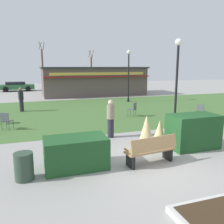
# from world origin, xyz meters

# --- Properties ---
(ground_plane) EXTENTS (80.00, 80.00, 0.00)m
(ground_plane) POSITION_xyz_m (0.00, 0.00, 0.00)
(ground_plane) COLOR #999691
(lawn_patch) EXTENTS (36.00, 12.00, 0.01)m
(lawn_patch) POSITION_xyz_m (0.00, 9.92, 0.00)
(lawn_patch) COLOR #446B33
(lawn_patch) RESTS_ON ground_plane
(park_bench) EXTENTS (1.75, 0.74, 0.95)m
(park_bench) POSITION_xyz_m (0.01, 0.18, 0.48)
(park_bench) COLOR tan
(park_bench) RESTS_ON ground_plane
(hedge_left) EXTENTS (1.91, 1.10, 0.98)m
(hedge_left) POSITION_xyz_m (-2.33, 0.69, 0.49)
(hedge_left) COLOR #1E4C23
(hedge_left) RESTS_ON ground_plane
(hedge_right) EXTENTS (1.87, 1.10, 1.30)m
(hedge_right) POSITION_xyz_m (2.31, 1.10, 0.65)
(hedge_right) COLOR #1E4C23
(hedge_right) RESTS_ON ground_plane
(ornamental_grass_behind_left) EXTENTS (0.74, 0.74, 1.37)m
(ornamental_grass_behind_left) POSITION_xyz_m (0.41, 1.33, 0.68)
(ornamental_grass_behind_left) COLOR #D1BC7F
(ornamental_grass_behind_left) RESTS_ON ground_plane
(ornamental_grass_behind_right) EXTENTS (0.62, 0.62, 1.01)m
(ornamental_grass_behind_right) POSITION_xyz_m (1.26, 1.83, 0.50)
(ornamental_grass_behind_right) COLOR #D1BC7F
(ornamental_grass_behind_right) RESTS_ON ground_plane
(lamppost_mid) EXTENTS (0.36, 0.36, 4.50)m
(lamppost_mid) POSITION_xyz_m (3.63, 4.35, 2.82)
(lamppost_mid) COLOR black
(lamppost_mid) RESTS_ON ground_plane
(lamppost_far) EXTENTS (0.36, 0.36, 4.50)m
(lamppost_far) POSITION_xyz_m (4.62, 13.20, 2.82)
(lamppost_far) COLOR black
(lamppost_far) RESTS_ON ground_plane
(trash_bin) EXTENTS (0.52, 0.52, 0.78)m
(trash_bin) POSITION_xyz_m (-3.85, 0.36, 0.39)
(trash_bin) COLOR #2D4233
(trash_bin) RESTS_ON ground_plane
(food_kiosk) EXTENTS (11.24, 5.41, 3.07)m
(food_kiosk) POSITION_xyz_m (3.02, 19.56, 1.54)
(food_kiosk) COLOR #594C47
(food_kiosk) RESTS_ON ground_plane
(cafe_chair_west) EXTENTS (0.60, 0.60, 0.89)m
(cafe_chair_west) POSITION_xyz_m (-4.83, 6.25, 0.53)
(cafe_chair_west) COLOR #4C5156
(cafe_chair_west) RESTS_ON ground_plane
(cafe_chair_east) EXTENTS (0.59, 0.59, 0.89)m
(cafe_chair_east) POSITION_xyz_m (6.07, 5.28, 0.53)
(cafe_chair_east) COLOR #4C5156
(cafe_chair_east) RESTS_ON ground_plane
(cafe_chair_north) EXTENTS (0.62, 0.62, 0.89)m
(cafe_chair_north) POSITION_xyz_m (2.46, 7.19, 0.53)
(cafe_chair_north) COLOR #4C5156
(cafe_chair_north) RESTS_ON ground_plane
(person_strolling) EXTENTS (0.34, 0.34, 1.69)m
(person_strolling) POSITION_xyz_m (-4.28, 11.23, 0.86)
(person_strolling) COLOR #23232D
(person_strolling) RESTS_ON ground_plane
(person_standing) EXTENTS (0.34, 0.34, 1.69)m
(person_standing) POSITION_xyz_m (-0.30, 3.40, 0.86)
(person_standing) COLOR #23232D
(person_standing) RESTS_ON ground_plane
(parked_car_west_slot) EXTENTS (4.25, 2.15, 1.20)m
(parked_car_west_slot) POSITION_xyz_m (-5.38, 26.39, 0.64)
(parked_car_west_slot) COLOR #2D6638
(parked_car_west_slot) RESTS_ON ground_plane
(tree_left_bg) EXTENTS (0.91, 0.96, 6.77)m
(tree_left_bg) POSITION_xyz_m (-1.81, 32.28, 3.02)
(tree_left_bg) COLOR brown
(tree_left_bg) RESTS_ON ground_plane
(tree_right_bg) EXTENTS (0.91, 0.96, 5.70)m
(tree_right_bg) POSITION_xyz_m (5.88, 32.11, 2.49)
(tree_right_bg) COLOR brown
(tree_right_bg) RESTS_ON ground_plane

